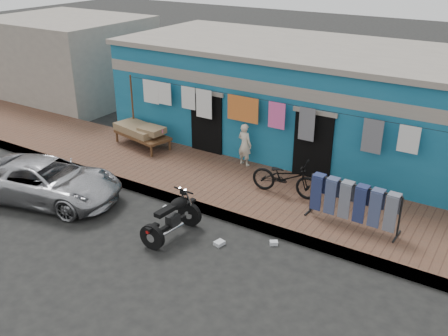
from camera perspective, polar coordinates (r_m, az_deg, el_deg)
ground at (r=11.44m, az=-5.44°, el=-8.78°), size 80.00×80.00×0.00m
sidewalk at (r=13.54m, az=2.27°, el=-2.47°), size 28.00×3.00×0.25m
curb at (r=12.45m, az=-1.11°, el=-5.02°), size 28.00×0.10×0.25m
building at (r=16.31m, az=9.51°, el=7.86°), size 12.20×5.20×3.36m
neighbor_left at (r=22.79m, az=-17.24°, el=11.87°), size 6.00×5.00×3.40m
clothesline at (r=14.14m, az=3.07°, el=6.15°), size 10.06×0.06×2.10m
car at (r=13.83m, az=-19.62°, el=-1.31°), size 4.38×2.76×1.14m
seated_person at (r=14.48m, az=2.38°, el=2.69°), size 0.50×0.38×1.27m
bicycle at (r=12.87m, az=7.08°, el=-0.64°), size 1.86×0.81×1.17m
motorcycle at (r=11.51m, az=-6.04°, el=-5.58°), size 0.82×1.69×1.03m
charpoy at (r=16.19m, az=-9.30°, el=3.67°), size 2.42×1.77×0.69m
jeans_rack at (r=11.82m, az=14.58°, el=-3.95°), size 2.25×0.58×1.07m
litter_a at (r=12.89m, az=-6.58°, el=-4.53°), size 0.17×0.14×0.07m
litter_b at (r=11.45m, az=5.71°, el=-8.51°), size 0.22×0.21×0.09m
litter_c at (r=11.39m, az=-0.54°, el=-8.57°), size 0.22×0.26×0.09m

